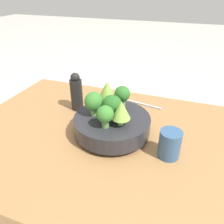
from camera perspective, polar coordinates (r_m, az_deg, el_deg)
ground_plane at (r=0.80m, az=-1.59°, el=-8.66°), size 6.00×6.00×0.00m
table at (r=0.79m, az=-1.61°, el=-7.41°), size 1.05×0.74×0.04m
bowl at (r=0.76m, az=-0.00°, el=-3.20°), size 0.26×0.26×0.07m
romanesco_piece_near at (r=0.77m, az=-1.27°, el=5.32°), size 0.07×0.07×0.10m
broccoli_floret_center at (r=0.72m, az=-0.00°, el=1.77°), size 0.07×0.07×0.08m
romanesco_piece_far at (r=0.68m, az=2.41°, el=0.46°), size 0.06×0.06×0.09m
broccoli_floret_right at (r=0.74m, az=-4.72°, el=2.58°), size 0.07×0.07×0.08m
broccoli_floret_front at (r=0.78m, az=2.69°, el=4.54°), size 0.06×0.06×0.08m
broccoli_floret_back at (r=0.67m, az=-1.79°, el=-0.72°), size 0.05×0.05×0.08m
cup at (r=0.69m, az=14.81°, el=-8.12°), size 0.07×0.07×0.09m
pepper_mill at (r=0.91m, az=-9.27°, el=5.04°), size 0.05×0.05×0.16m
fork at (r=0.97m, az=7.69°, el=2.12°), size 0.18×0.04×0.01m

